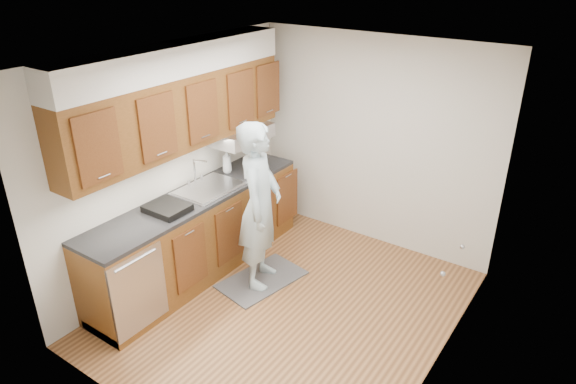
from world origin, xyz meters
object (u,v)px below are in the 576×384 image
Objects in this scene: soap_bottle_c at (256,161)px; steel_can at (254,173)px; dish_rack at (167,208)px; soap_bottle_b at (247,170)px; soap_bottle_a at (227,161)px; person at (260,195)px.

steel_can is (0.15, -0.23, -0.03)m from soap_bottle_c.
steel_can is 0.30× the size of dish_rack.
soap_bottle_b is 1.12m from dish_rack.
soap_bottle_a is at bearing -176.35° from soap_bottle_b.
soap_bottle_a is 0.70× the size of dish_rack.
soap_bottle_c is at bearing 107.78° from soap_bottle_b.
dish_rack is at bearing -81.90° from soap_bottle_a.
soap_bottle_b is at bearing 25.97° from person.
steel_can is at bearing 20.22° from soap_bottle_b.
soap_bottle_c is 0.28m from steel_can.
soap_bottle_b is 0.27m from soap_bottle_c.
person reaches higher than soap_bottle_b.
person is 0.93m from dish_rack.
soap_bottle_b is at bearing 3.65° from soap_bottle_a.
soap_bottle_c is at bearing 123.16° from steel_can.
steel_can is 1.15m from dish_rack.
person is 5.04× the size of dish_rack.
steel_can is at bearing 79.47° from dish_rack.
soap_bottle_b is at bearing -72.22° from soap_bottle_c.
soap_bottle_a reaches higher than dish_rack.
soap_bottle_b is at bearing -159.78° from steel_can.
person is 16.93× the size of steel_can.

